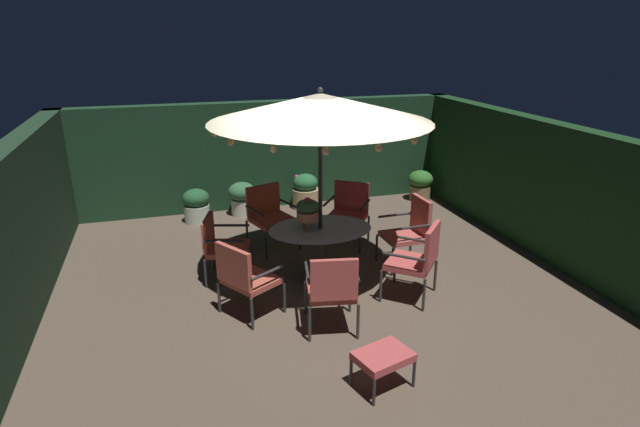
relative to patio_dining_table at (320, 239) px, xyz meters
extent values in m
cube|color=brown|center=(-0.08, -0.38, -0.60)|extent=(7.54, 7.88, 0.02)
cube|color=#183620|center=(-0.08, 3.41, 0.43)|extent=(7.54, 0.30, 2.03)
cube|color=#1C3321|center=(-3.70, -0.38, 0.43)|extent=(0.30, 7.88, 2.03)
cube|color=#163519|center=(3.54, -0.38, 0.43)|extent=(0.30, 7.88, 2.03)
cylinder|color=#313030|center=(0.00, 0.00, -0.57)|extent=(0.57, 0.57, 0.03)
cylinder|color=#313030|center=(0.00, 0.00, -0.23)|extent=(0.09, 0.09, 0.72)
ellipsoid|color=#9CA4AE|center=(0.00, 0.00, 0.15)|extent=(1.43, 1.10, 0.03)
cylinder|color=#303134|center=(0.00, 0.00, 0.57)|extent=(0.06, 0.06, 2.32)
cone|color=beige|center=(0.00, 0.00, 1.78)|extent=(2.87, 2.87, 0.36)
sphere|color=#303134|center=(0.00, 0.00, 2.00)|extent=(0.07, 0.07, 0.07)
sphere|color=#F9DB8C|center=(1.34, 0.00, 1.53)|extent=(0.08, 0.08, 0.08)
sphere|color=#F9DB8C|center=(1.21, 0.57, 1.53)|extent=(0.08, 0.08, 0.08)
sphere|color=#F9DB8C|center=(0.79, 1.08, 1.53)|extent=(0.08, 0.08, 0.08)
sphere|color=#F9DB8C|center=(0.27, 1.31, 1.53)|extent=(0.08, 0.08, 0.08)
sphere|color=#F9DB8C|center=(-0.25, 1.31, 1.53)|extent=(0.08, 0.08, 0.08)
sphere|color=#F9DB8C|center=(-0.83, 1.05, 1.53)|extent=(0.08, 0.08, 0.08)
sphere|color=#F9DB8C|center=(-1.19, 0.61, 1.53)|extent=(0.08, 0.08, 0.08)
sphere|color=#F9DB8C|center=(-1.34, 0.00, 1.53)|extent=(0.08, 0.08, 0.08)
sphere|color=#F9DB8C|center=(-1.21, -0.56, 1.53)|extent=(0.08, 0.08, 0.08)
sphere|color=#F9DB8C|center=(-0.83, -1.05, 1.53)|extent=(0.08, 0.08, 0.08)
sphere|color=#F9DB8C|center=(-0.33, -1.30, 1.53)|extent=(0.08, 0.08, 0.08)
sphere|color=#F9DB8C|center=(0.26, -1.31, 1.53)|extent=(0.08, 0.08, 0.08)
sphere|color=#F9DB8C|center=(0.79, -1.08, 1.53)|extent=(0.08, 0.08, 0.08)
sphere|color=#F9DB8C|center=(1.19, -0.60, 1.53)|extent=(0.08, 0.08, 0.08)
cylinder|color=tan|center=(-0.18, -0.01, 0.23)|extent=(0.13, 0.13, 0.13)
cylinder|color=tan|center=(-0.18, -0.01, 0.36)|extent=(0.30, 0.30, 0.13)
ellipsoid|color=#306442|center=(-0.18, -0.01, 0.49)|extent=(0.31, 0.31, 0.18)
sphere|color=#D62B41|center=(-0.18, -0.01, 0.56)|extent=(0.11, 0.11, 0.11)
cylinder|color=#2D292C|center=(0.99, -0.23, -0.38)|extent=(0.04, 0.04, 0.42)
cylinder|color=#2D292C|center=(0.97, 0.30, -0.38)|extent=(0.04, 0.04, 0.42)
cylinder|color=#2D292C|center=(1.56, -0.21, -0.38)|extent=(0.04, 0.04, 0.42)
cylinder|color=#2D292C|center=(1.54, 0.32, -0.38)|extent=(0.04, 0.04, 0.42)
cube|color=#BB534A|center=(1.27, 0.04, -0.14)|extent=(0.58, 0.54, 0.07)
cube|color=#BB534A|center=(1.54, 0.05, 0.16)|extent=(0.08, 0.52, 0.53)
cylinder|color=#2D292C|center=(1.28, -0.22, 0.11)|extent=(0.55, 0.05, 0.04)
cylinder|color=#2D292C|center=(1.26, 0.31, 0.11)|extent=(0.55, 0.05, 0.04)
cylinder|color=#2A2D2F|center=(0.83, 0.63, -0.37)|extent=(0.04, 0.04, 0.43)
cylinder|color=#2A2D2F|center=(0.34, 0.98, -0.37)|extent=(0.04, 0.04, 0.43)
cylinder|color=#2A2D2F|center=(1.15, 1.07, -0.37)|extent=(0.04, 0.04, 0.43)
cylinder|color=#2A2D2F|center=(0.66, 1.42, -0.37)|extent=(0.04, 0.04, 0.43)
cube|color=#C34541|center=(0.75, 1.03, -0.13)|extent=(0.79, 0.78, 0.07)
cube|color=#C34541|center=(0.90, 1.24, 0.15)|extent=(0.50, 0.38, 0.48)
cylinder|color=#2A2D2F|center=(0.99, 0.85, 0.12)|extent=(0.34, 0.44, 0.04)
cylinder|color=#2A2D2F|center=(0.50, 1.20, 0.12)|extent=(0.34, 0.44, 0.04)
cylinder|color=#2C2F2D|center=(-0.03, 1.02, -0.37)|extent=(0.04, 0.04, 0.44)
cylinder|color=#2C2F2D|center=(-0.61, 0.81, -0.37)|extent=(0.04, 0.04, 0.44)
cylinder|color=#2C2F2D|center=(-0.23, 1.58, -0.37)|extent=(0.04, 0.04, 0.44)
cylinder|color=#2C2F2D|center=(-0.81, 1.38, -0.37)|extent=(0.04, 0.04, 0.44)
cube|color=#BD5338|center=(-0.42, 1.20, -0.11)|extent=(0.76, 0.75, 0.07)
cube|color=#BD5338|center=(-0.51, 1.47, 0.16)|extent=(0.57, 0.25, 0.47)
cylinder|color=#2C2F2D|center=(-0.13, 1.30, 0.10)|extent=(0.22, 0.55, 0.04)
cylinder|color=#2C2F2D|center=(-0.71, 1.10, 0.10)|extent=(0.22, 0.55, 0.04)
cylinder|color=#2C2D33|center=(-0.87, 0.56, -0.38)|extent=(0.04, 0.04, 0.41)
cylinder|color=#2C2D33|center=(-1.04, 0.00, -0.38)|extent=(0.04, 0.04, 0.41)
cylinder|color=#2C2D33|center=(-1.40, 0.71, -0.38)|extent=(0.04, 0.04, 0.41)
cylinder|color=#2C2D33|center=(-1.56, 0.15, -0.38)|extent=(0.04, 0.04, 0.41)
cube|color=#C25140|center=(-1.22, 0.35, -0.15)|extent=(0.68, 0.70, 0.07)
cube|color=#C25140|center=(-1.47, 0.43, 0.10)|extent=(0.21, 0.55, 0.43)
cylinder|color=#2C2D33|center=(-1.14, 0.63, 0.09)|extent=(0.52, 0.18, 0.04)
cylinder|color=#2C2D33|center=(-1.30, 0.07, 0.09)|extent=(0.52, 0.18, 0.04)
cylinder|color=#302E2D|center=(-1.02, -0.27, -0.39)|extent=(0.04, 0.04, 0.40)
cylinder|color=#302E2D|center=(-0.69, -0.79, -0.39)|extent=(0.04, 0.04, 0.40)
cylinder|color=#302E2D|center=(-1.46, -0.55, -0.39)|extent=(0.04, 0.04, 0.40)
cylinder|color=#302E2D|center=(-1.14, -1.07, -0.39)|extent=(0.04, 0.04, 0.40)
cube|color=#B75243|center=(-1.08, -0.67, -0.15)|extent=(0.75, 0.78, 0.07)
cube|color=#B75243|center=(-1.29, -0.80, 0.12)|extent=(0.36, 0.52, 0.47)
cylinder|color=#302E2D|center=(-1.24, -0.41, 0.05)|extent=(0.45, 0.30, 0.04)
cylinder|color=#302E2D|center=(-0.92, -0.93, 0.05)|extent=(0.45, 0.30, 0.04)
cylinder|color=#30312D|center=(-0.45, -0.90, -0.37)|extent=(0.04, 0.04, 0.44)
cylinder|color=#30312D|center=(0.08, -1.00, -0.37)|extent=(0.04, 0.04, 0.44)
cylinder|color=#30312D|center=(-0.57, -1.49, -0.37)|extent=(0.04, 0.04, 0.44)
cylinder|color=#30312D|center=(-0.03, -1.59, -0.37)|extent=(0.04, 0.04, 0.44)
cube|color=#B64B44|center=(-0.24, -1.25, -0.12)|extent=(0.64, 0.68, 0.07)
cube|color=#B64B44|center=(-0.30, -1.53, 0.16)|extent=(0.52, 0.16, 0.48)
cylinder|color=#30312D|center=(-0.51, -1.19, 0.13)|extent=(0.14, 0.57, 0.04)
cylinder|color=#30312D|center=(0.02, -1.30, 0.13)|extent=(0.14, 0.57, 0.04)
cylinder|color=#2F2F2C|center=(0.54, -0.88, -0.37)|extent=(0.04, 0.04, 0.44)
cylinder|color=#2F2F2C|center=(0.93, -0.44, -0.37)|extent=(0.04, 0.04, 0.44)
cylinder|color=#2F2F2C|center=(0.96, -1.25, -0.37)|extent=(0.04, 0.04, 0.44)
cylinder|color=#2F2F2C|center=(1.35, -0.81, -0.37)|extent=(0.04, 0.04, 0.44)
cube|color=#BF4C49|center=(0.95, -0.85, -0.11)|extent=(0.79, 0.79, 0.07)
cube|color=#BF4C49|center=(1.15, -1.02, 0.18)|extent=(0.42, 0.46, 0.51)
cylinder|color=#2F2F2C|center=(0.75, -1.07, 0.09)|extent=(0.42, 0.38, 0.04)
cylinder|color=#2F2F2C|center=(1.14, -0.63, 0.09)|extent=(0.42, 0.38, 0.04)
cylinder|color=#2D2932|center=(-0.38, -2.33, -0.44)|extent=(0.03, 0.03, 0.30)
cylinder|color=#2D2932|center=(0.09, -2.19, -0.44)|extent=(0.03, 0.03, 0.30)
cylinder|color=#2D2932|center=(-0.28, -2.68, -0.44)|extent=(0.03, 0.03, 0.30)
cylinder|color=#2D2932|center=(0.20, -2.53, -0.44)|extent=(0.03, 0.03, 0.30)
cube|color=#BD4A4A|center=(-0.09, -2.43, -0.25)|extent=(0.62, 0.52, 0.08)
cylinder|color=olive|center=(2.96, 2.82, -0.44)|extent=(0.42, 0.42, 0.30)
ellipsoid|color=#2D6526|center=(2.96, 2.82, -0.16)|extent=(0.49, 0.49, 0.34)
sphere|color=yellow|center=(3.13, 2.82, -0.12)|extent=(0.09, 0.09, 0.09)
sphere|color=yellow|center=(2.87, 2.93, -0.15)|extent=(0.11, 0.11, 0.11)
sphere|color=#F2D84E|center=(2.89, 2.70, -0.12)|extent=(0.09, 0.09, 0.09)
cylinder|color=tan|center=(0.59, 2.98, -0.40)|extent=(0.51, 0.51, 0.38)
ellipsoid|color=#266136|center=(0.59, 2.98, -0.08)|extent=(0.47, 0.47, 0.33)
sphere|color=#BA2986|center=(0.74, 2.94, 0.00)|extent=(0.07, 0.07, 0.07)
sphere|color=#AF4182|center=(0.66, 3.16, -0.07)|extent=(0.11, 0.11, 0.11)
sphere|color=#B6318A|center=(0.44, 3.06, 0.02)|extent=(0.09, 0.09, 0.09)
sphere|color=#BC4072|center=(0.50, 2.87, 0.01)|extent=(0.07, 0.07, 0.07)
sphere|color=#A82D7D|center=(0.66, 2.83, -0.07)|extent=(0.08, 0.08, 0.08)
cylinder|color=beige|center=(-1.49, 2.79, -0.43)|extent=(0.46, 0.46, 0.32)
ellipsoid|color=#22542E|center=(-1.49, 2.79, -0.14)|extent=(0.47, 0.47, 0.33)
sphere|color=#F8CD51|center=(-1.35, 2.79, -0.06)|extent=(0.07, 0.07, 0.07)
sphere|color=#E2C651|center=(-1.45, 2.95, -0.14)|extent=(0.08, 0.08, 0.08)
sphere|color=#F1BD57|center=(-1.61, 2.76, -0.10)|extent=(0.11, 0.11, 0.11)
sphere|color=#E7D159|center=(-1.52, 2.63, -0.11)|extent=(0.08, 0.08, 0.08)
cylinder|color=beige|center=(-0.65, 2.95, -0.44)|extent=(0.42, 0.42, 0.31)
ellipsoid|color=#30623D|center=(-0.65, 2.95, -0.14)|extent=(0.50, 0.50, 0.35)
sphere|color=#E1BE49|center=(-0.53, 2.95, -0.10)|extent=(0.08, 0.08, 0.08)
sphere|color=#F7C049|center=(-0.62, 3.14, -0.08)|extent=(0.11, 0.11, 0.11)
sphere|color=#E2CA5A|center=(-0.84, 3.00, -0.12)|extent=(0.06, 0.06, 0.06)
sphere|color=yellow|center=(-0.65, 2.79, -0.13)|extent=(0.08, 0.08, 0.08)
camera|label=1|loc=(-1.89, -6.34, 2.73)|focal=29.25mm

